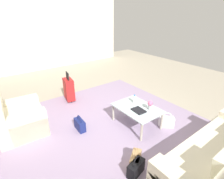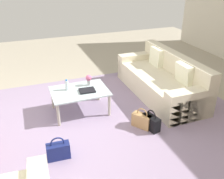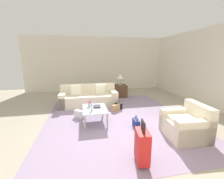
# 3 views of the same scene
# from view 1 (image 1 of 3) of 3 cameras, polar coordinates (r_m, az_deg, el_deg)

# --- Properties ---
(ground_plane) EXTENTS (12.00, 12.00, 0.00)m
(ground_plane) POSITION_cam_1_polar(r_m,az_deg,el_deg) (4.08, -1.28, -11.13)
(ground_plane) COLOR #A89E89
(wall_right) EXTENTS (0.12, 8.00, 3.10)m
(wall_right) POSITION_cam_1_polar(r_m,az_deg,el_deg) (8.04, -24.08, 16.53)
(wall_right) COLOR silver
(wall_right) RESTS_ON ground
(area_rug) EXTENTS (5.20, 4.40, 0.01)m
(area_rug) POSITION_cam_1_polar(r_m,az_deg,el_deg) (3.61, 1.89, -16.61)
(area_rug) COLOR #9984A3
(area_rug) RESTS_ON ground
(armchair) EXTENTS (1.02, 0.96, 0.84)m
(armchair) POSITION_cam_1_polar(r_m,az_deg,el_deg) (4.17, -28.49, -8.80)
(armchair) COLOR beige
(armchair) RESTS_ON ground
(coffee_table) EXTENTS (1.00, 0.72, 0.44)m
(coffee_table) POSITION_cam_1_polar(r_m,az_deg,el_deg) (3.89, 8.19, -6.54)
(coffee_table) COLOR silver
(coffee_table) RESTS_ON ground
(water_bottle) EXTENTS (0.06, 0.06, 0.20)m
(water_bottle) POSITION_cam_1_polar(r_m,az_deg,el_deg) (4.01, 7.32, -3.11)
(water_bottle) COLOR silver
(water_bottle) RESTS_ON coffee_table
(coffee_table_book) EXTENTS (0.29, 0.22, 0.03)m
(coffee_table_book) POSITION_cam_1_polar(r_m,az_deg,el_deg) (3.74, 8.67, -6.75)
(coffee_table_book) COLOR black
(coffee_table_book) RESTS_ON coffee_table
(flower_vase) EXTENTS (0.11, 0.11, 0.21)m
(flower_vase) POSITION_cam_1_polar(r_m,az_deg,el_deg) (3.78, 12.32, -4.81)
(flower_vase) COLOR #B2B7BC
(flower_vase) RESTS_ON coffee_table
(suitcase_red) EXTENTS (0.43, 0.28, 0.85)m
(suitcase_red) POSITION_cam_1_polar(r_m,az_deg,el_deg) (5.06, -13.90, 0.16)
(suitcase_red) COLOR red
(suitcase_red) RESTS_ON ground
(handbag_tan) EXTENTS (0.30, 0.34, 0.36)m
(handbag_tan) POSITION_cam_1_polar(r_m,az_deg,el_deg) (3.12, 7.68, -21.84)
(handbag_tan) COLOR tan
(handbag_tan) RESTS_ON ground
(handbag_white) EXTENTS (0.31, 0.34, 0.36)m
(handbag_white) POSITION_cam_1_polar(r_m,az_deg,el_deg) (4.11, 17.36, -9.95)
(handbag_white) COLOR white
(handbag_white) RESTS_ON ground
(handbag_black) EXTENTS (0.21, 0.34, 0.36)m
(handbag_black) POSITION_cam_1_polar(r_m,az_deg,el_deg) (3.01, 7.82, -24.02)
(handbag_black) COLOR black
(handbag_black) RESTS_ON ground
(handbag_navy) EXTENTS (0.33, 0.16, 0.36)m
(handbag_navy) POSITION_cam_1_polar(r_m,az_deg,el_deg) (3.90, -10.45, -11.20)
(handbag_navy) COLOR navy
(handbag_navy) RESTS_ON ground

